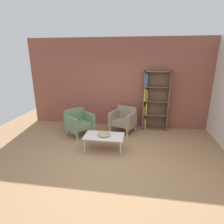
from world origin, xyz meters
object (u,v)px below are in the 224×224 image
object	(u,v)px
bookshelf_tall	(153,101)
coffee_table_low	(104,137)
decorative_bowl	(104,134)
armchair_corner_red	(124,119)
armchair_by_bookshelf	(79,122)

from	to	relation	value
bookshelf_tall	coffee_table_low	distance (m)	2.21
coffee_table_low	decorative_bowl	world-z (taller)	decorative_bowl
armchair_corner_red	armchair_by_bookshelf	xyz separation A→B (m)	(-1.34, -0.46, 0.00)
armchair_corner_red	armchair_by_bookshelf	size ratio (longest dim) A/B	0.95
bookshelf_tall	armchair_by_bookshelf	world-z (taller)	bookshelf_tall
coffee_table_low	armchair_by_bookshelf	distance (m)	1.26
coffee_table_low	armchair_by_bookshelf	size ratio (longest dim) A/B	1.05
coffee_table_low	decorative_bowl	size ratio (longest dim) A/B	3.12
armchair_by_bookshelf	decorative_bowl	bearing A→B (deg)	-93.09
bookshelf_tall	decorative_bowl	bearing A→B (deg)	-127.61
coffee_table_low	armchair_by_bookshelf	xyz separation A→B (m)	(-0.95, 0.83, 0.05)
armchair_corner_red	armchair_by_bookshelf	bearing A→B (deg)	-139.20
armchair_corner_red	bookshelf_tall	bearing A→B (deg)	44.81
coffee_table_low	armchair_corner_red	size ratio (longest dim) A/B	1.11
bookshelf_tall	coffee_table_low	world-z (taller)	bookshelf_tall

